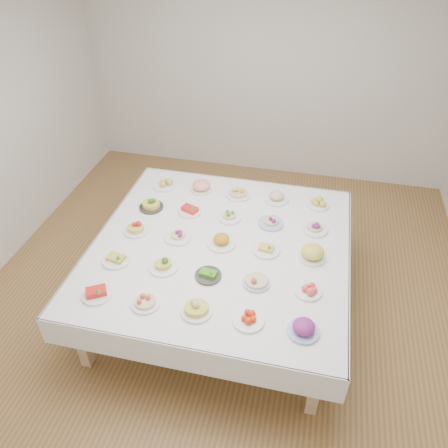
% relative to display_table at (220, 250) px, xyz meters
% --- Properties ---
extents(room_envelope, '(5.02, 5.02, 2.81)m').
position_rel_display_table_xyz_m(room_envelope, '(0.01, 0.22, 1.15)').
color(room_envelope, olive).
rests_on(room_envelope, ground).
extents(display_table, '(2.34, 2.34, 0.75)m').
position_rel_display_table_xyz_m(display_table, '(0.00, 0.00, 0.00)').
color(display_table, white).
rests_on(display_table, ground).
extents(dish_0, '(0.23, 0.23, 0.11)m').
position_rel_display_table_xyz_m(dish_0, '(-0.82, -0.84, 0.11)').
color(dish_0, white).
rests_on(dish_0, display_table).
extents(dish_1, '(0.22, 0.22, 0.12)m').
position_rel_display_table_xyz_m(dish_1, '(-0.40, -0.84, 0.12)').
color(dish_1, white).
rests_on(dish_1, display_table).
extents(dish_2, '(0.25, 0.24, 0.15)m').
position_rel_display_table_xyz_m(dish_2, '(0.01, -0.82, 0.13)').
color(dish_2, white).
rests_on(dish_2, display_table).
extents(dish_3, '(0.24, 0.24, 0.10)m').
position_rel_display_table_xyz_m(dish_3, '(0.41, -0.82, 0.11)').
color(dish_3, white).
rests_on(dish_3, display_table).
extents(dish_4, '(0.28, 0.28, 0.15)m').
position_rel_display_table_xyz_m(dish_4, '(0.83, -0.83, 0.14)').
color(dish_4, '#4C66B2').
rests_on(dish_4, display_table).
extents(dish_5, '(0.24, 0.24, 0.11)m').
position_rel_display_table_xyz_m(dish_5, '(-0.84, -0.42, 0.11)').
color(dish_5, white).
rests_on(dish_5, display_table).
extents(dish_6, '(0.25, 0.25, 0.14)m').
position_rel_display_table_xyz_m(dish_6, '(-0.41, -0.41, 0.13)').
color(dish_6, white).
rests_on(dish_6, display_table).
extents(dish_7, '(0.22, 0.22, 0.09)m').
position_rel_display_table_xyz_m(dish_7, '(-0.00, -0.42, 0.10)').
color(dish_7, '#2F2D2A').
rests_on(dish_7, display_table).
extents(dish_8, '(0.24, 0.24, 0.13)m').
position_rel_display_table_xyz_m(dish_8, '(0.41, -0.41, 0.13)').
color(dish_8, '#4C66B2').
rests_on(dish_8, display_table).
extents(dish_9, '(0.22, 0.22, 0.09)m').
position_rel_display_table_xyz_m(dish_9, '(0.83, -0.42, 0.10)').
color(dish_9, white).
rests_on(dish_9, display_table).
extents(dish_10, '(0.22, 0.22, 0.13)m').
position_rel_display_table_xyz_m(dish_10, '(-0.82, 0.00, 0.12)').
color(dish_10, white).
rests_on(dish_10, display_table).
extents(dish_11, '(0.25, 0.25, 0.13)m').
position_rel_display_table_xyz_m(dish_11, '(-0.41, 0.01, 0.12)').
color(dish_11, white).
rests_on(dish_11, display_table).
extents(dish_12, '(0.26, 0.26, 0.14)m').
position_rel_display_table_xyz_m(dish_12, '(0.01, 0.01, 0.13)').
color(dish_12, white).
rests_on(dish_12, display_table).
extents(dish_13, '(0.24, 0.24, 0.09)m').
position_rel_display_table_xyz_m(dish_13, '(0.42, 0.01, 0.10)').
color(dish_13, white).
rests_on(dish_13, display_table).
extents(dish_14, '(0.25, 0.25, 0.15)m').
position_rel_display_table_xyz_m(dish_14, '(0.83, 0.00, 0.13)').
color(dish_14, white).
rests_on(dish_14, display_table).
extents(dish_15, '(0.24, 0.24, 0.15)m').
position_rel_display_table_xyz_m(dish_15, '(-0.82, 0.41, 0.13)').
color(dish_15, '#2F2D2A').
rests_on(dish_15, display_table).
extents(dish_16, '(0.23, 0.23, 0.10)m').
position_rel_display_table_xyz_m(dish_16, '(-0.42, 0.42, 0.10)').
color(dish_16, white).
rests_on(dish_16, display_table).
extents(dish_17, '(0.23, 0.23, 0.11)m').
position_rel_display_table_xyz_m(dish_17, '(-0.01, 0.41, 0.11)').
color(dish_17, white).
rests_on(dish_17, display_table).
extents(dish_18, '(0.25, 0.25, 0.12)m').
position_rel_display_table_xyz_m(dish_18, '(0.41, 0.41, 0.12)').
color(dish_18, '#4C66B2').
rests_on(dish_18, display_table).
extents(dish_19, '(0.25, 0.25, 0.13)m').
position_rel_display_table_xyz_m(dish_19, '(0.83, 0.42, 0.12)').
color(dish_19, white).
rests_on(dish_19, display_table).
extents(dish_20, '(0.26, 0.26, 0.12)m').
position_rel_display_table_xyz_m(dish_20, '(-0.82, 0.83, 0.12)').
color(dish_20, white).
rests_on(dish_20, display_table).
extents(dish_21, '(0.23, 0.23, 0.14)m').
position_rel_display_table_xyz_m(dish_21, '(-0.41, 0.84, 0.13)').
color(dish_21, white).
rests_on(dish_21, display_table).
extents(dish_22, '(0.25, 0.25, 0.15)m').
position_rel_display_table_xyz_m(dish_22, '(-0.00, 0.82, 0.14)').
color(dish_22, white).
rests_on(dish_22, display_table).
extents(dish_23, '(0.25, 0.25, 0.14)m').
position_rel_display_table_xyz_m(dish_23, '(0.40, 0.83, 0.13)').
color(dish_23, white).
rests_on(dish_23, display_table).
extents(dish_24, '(0.22, 0.22, 0.10)m').
position_rel_display_table_xyz_m(dish_24, '(0.83, 0.83, 0.11)').
color(dish_24, white).
rests_on(dish_24, display_table).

